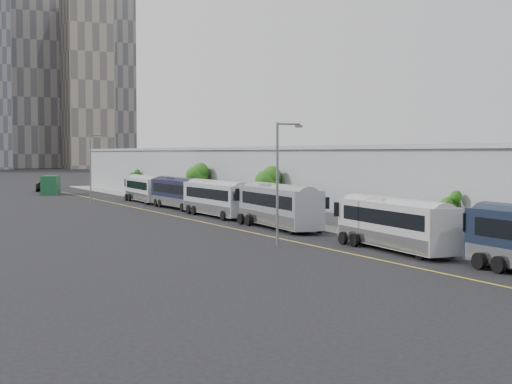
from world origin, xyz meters
TOP-DOWN VIEW (x-y plane):
  - sidewalk at (9.00, 55.00)m, footprint 10.00×170.00m
  - lane_line at (-1.50, 55.00)m, footprint 0.12×160.00m
  - depot at (12.99, 55.00)m, footprint 12.45×160.40m
  - bus_2 at (1.97, 32.75)m, footprint 3.50×12.20m
  - bus_3 at (2.05, 49.71)m, footprint 3.78×13.26m
  - bus_4 at (2.11, 63.46)m, footprint 2.82×12.59m
  - bus_5 at (2.56, 75.84)m, footprint 2.78×12.45m
  - bus_6 at (2.63, 88.89)m, footprint 3.05×12.09m
  - tree_1 at (6.21, 32.41)m, footprint 1.18×1.18m
  - tree_2 at (5.51, 58.75)m, footprint 2.57×2.57m
  - tree_3 at (5.42, 77.27)m, footprint 2.77×2.77m
  - tree_4 at (6.14, 104.74)m, footprint 1.31×1.31m
  - street_lamp_near at (-3.67, 38.58)m, footprint 2.04×0.22m
  - street_lamp_far at (-4.25, 89.43)m, footprint 2.04×0.22m
  - shipping_container at (-4.70, 113.81)m, footprint 4.10×6.30m
  - suv at (-3.73, 124.42)m, footprint 3.69×6.24m

SIDE VIEW (x-z plane):
  - lane_line at x=-1.50m, z-range 0.00..0.02m
  - sidewalk at x=9.00m, z-range 0.00..0.12m
  - suv at x=-3.73m, z-range 0.00..1.63m
  - shipping_container at x=-4.70m, z-range 0.00..2.95m
  - bus_6 at x=2.63m, z-range -0.27..3.23m
  - bus_2 at x=1.97m, z-range -0.28..3.24m
  - bus_5 at x=2.56m, z-range -0.28..3.35m
  - bus_4 at x=2.11m, z-range -0.29..3.39m
  - bus_3 at x=2.05m, z-range -0.30..3.52m
  - tree_1 at x=6.21m, z-range 1.06..4.51m
  - tree_4 at x=6.14m, z-range 1.06..4.60m
  - depot at x=12.99m, z-range -0.09..7.11m
  - tree_2 at x=5.51m, z-range 1.27..6.41m
  - tree_3 at x=5.42m, z-range 1.25..6.53m
  - street_lamp_near at x=-3.67m, z-range 0.69..9.37m
  - street_lamp_far at x=-4.25m, z-range 0.69..9.57m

